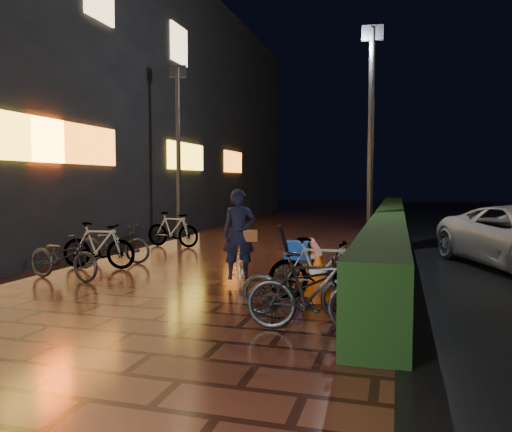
% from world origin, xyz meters
% --- Properties ---
extents(ground, '(80.00, 80.00, 0.00)m').
position_xyz_m(ground, '(0.00, 0.00, 0.00)').
color(ground, '#381911').
rests_on(ground, ground).
extents(hedge, '(0.70, 20.00, 1.00)m').
position_xyz_m(hedge, '(3.30, 8.00, 0.50)').
color(hedge, black).
rests_on(hedge, ground).
extents(storefront_block, '(12.09, 22.00, 9.00)m').
position_xyz_m(storefront_block, '(-9.50, 11.50, 4.50)').
color(storefront_block, black).
rests_on(storefront_block, ground).
extents(lamp_post_hedge, '(0.53, 0.16, 5.50)m').
position_xyz_m(lamp_post_hedge, '(2.83, 5.80, 3.02)').
color(lamp_post_hedge, black).
rests_on(lamp_post_hedge, ground).
extents(lamp_post_sf, '(0.47, 0.24, 5.01)m').
position_xyz_m(lamp_post_sf, '(-2.53, 6.38, 2.76)').
color(lamp_post_sf, black).
rests_on(lamp_post_sf, ground).
extents(cyclist, '(0.75, 1.20, 1.63)m').
position_xyz_m(cyclist, '(0.91, 1.31, 0.61)').
color(cyclist, silver).
rests_on(cyclist, ground).
extents(traffic_barrier, '(0.83, 1.87, 0.76)m').
position_xyz_m(traffic_barrier, '(2.21, 1.23, 0.38)').
color(traffic_barrier, '#FF5F0D').
rests_on(traffic_barrier, ground).
extents(cart_assembly, '(0.57, 0.59, 1.03)m').
position_xyz_m(cart_assembly, '(1.82, 1.71, 0.53)').
color(cart_assembly, black).
rests_on(cart_assembly, ground).
extents(parked_bikes_storefront, '(1.81, 5.37, 0.94)m').
position_xyz_m(parked_bikes_storefront, '(-2.30, 2.66, 0.44)').
color(parked_bikes_storefront, black).
rests_on(parked_bikes_storefront, ground).
extents(parked_bikes_hedge, '(1.84, 2.04, 0.94)m').
position_xyz_m(parked_bikes_hedge, '(2.42, -0.33, 0.45)').
color(parked_bikes_hedge, black).
rests_on(parked_bikes_hedge, ground).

